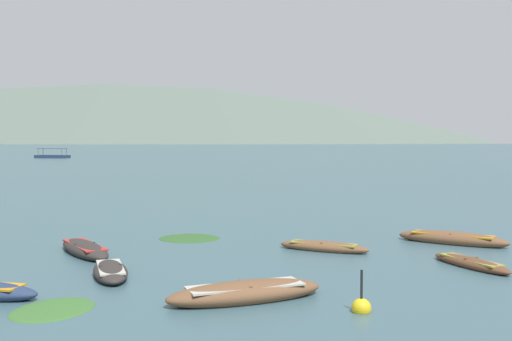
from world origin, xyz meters
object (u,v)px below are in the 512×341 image
at_px(rowboat_4, 455,239).
at_px(rowboat_6, 474,263).
at_px(rowboat_5, 113,271).
at_px(rowboat_1, 327,247).
at_px(rowboat_3, 88,249).
at_px(ferry_0, 56,156).
at_px(rowboat_2, 248,293).
at_px(mooring_buoy, 364,308).

relative_size(rowboat_4, rowboat_6, 1.28).
xyz_separation_m(rowboat_4, rowboat_5, (-12.07, -5.62, -0.05)).
distance_m(rowboat_1, rowboat_3, 8.64).
distance_m(rowboat_1, ferry_0, 131.40).
distance_m(rowboat_1, rowboat_2, 7.36).
bearing_deg(rowboat_4, rowboat_6, -100.96).
bearing_deg(rowboat_6, rowboat_2, -150.85).
distance_m(rowboat_4, rowboat_5, 13.32).
xyz_separation_m(rowboat_4, mooring_buoy, (-5.24, -9.37, -0.08)).
bearing_deg(rowboat_1, rowboat_4, 16.08).
xyz_separation_m(rowboat_5, rowboat_6, (11.23, 1.28, -0.02)).
bearing_deg(rowboat_4, mooring_buoy, -119.21).
bearing_deg(mooring_buoy, rowboat_5, 151.24).
height_order(rowboat_3, rowboat_4, rowboat_4).
bearing_deg(rowboat_3, rowboat_6, -9.73).
distance_m(rowboat_4, mooring_buoy, 10.74).
xyz_separation_m(rowboat_2, rowboat_3, (-5.86, 6.22, -0.02)).
relative_size(rowboat_3, rowboat_5, 1.26).
distance_m(rowboat_2, rowboat_3, 8.55).
xyz_separation_m(rowboat_1, rowboat_2, (-2.76, -6.82, 0.05)).
distance_m(rowboat_3, rowboat_5, 3.94).
relative_size(rowboat_5, rowboat_6, 0.99).
height_order(rowboat_2, ferry_0, ferry_0).
xyz_separation_m(ferry_0, mooring_buoy, (51.45, -128.76, -0.34)).
bearing_deg(rowboat_6, rowboat_4, 79.04).
bearing_deg(rowboat_5, rowboat_3, 116.89).
height_order(rowboat_3, ferry_0, ferry_0).
distance_m(rowboat_1, rowboat_5, 7.98).
xyz_separation_m(rowboat_5, mooring_buoy, (6.83, -3.75, -0.03)).
xyz_separation_m(rowboat_5, ferry_0, (-44.62, 125.01, 0.31)).
height_order(rowboat_4, ferry_0, ferry_0).
distance_m(rowboat_4, rowboat_6, 4.42).
bearing_deg(rowboat_3, rowboat_2, -46.68).
distance_m(rowboat_1, rowboat_6, 5.23).
height_order(rowboat_4, mooring_buoy, mooring_buoy).
distance_m(rowboat_1, rowboat_4, 5.44).
relative_size(rowboat_5, mooring_buoy, 2.81).
bearing_deg(ferry_0, rowboat_5, -70.36).
xyz_separation_m(rowboat_1, rowboat_3, (-8.62, -0.60, 0.03)).
relative_size(rowboat_5, ferry_0, 0.38).
xyz_separation_m(rowboat_6, mooring_buoy, (-4.40, -5.03, -0.01)).
relative_size(rowboat_1, rowboat_6, 1.06).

